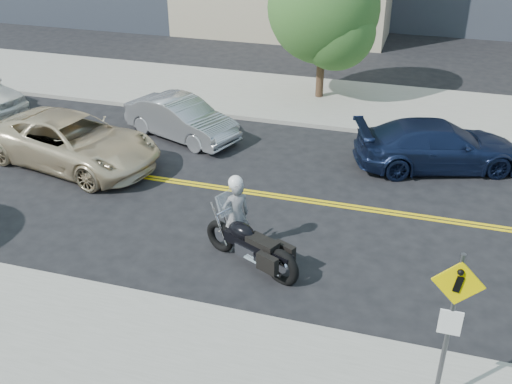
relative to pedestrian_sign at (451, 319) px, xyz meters
The scene contains 9 objects.
ground_plane 7.83m from the pedestrian_sign, 123.64° to the left, with size 120.00×120.00×0.00m, color black.
sidewalk_far 14.56m from the pedestrian_sign, 106.91° to the left, with size 60.00×5.00×0.15m, color #9E9B91.
pedestrian_sign is the anchor object (origin of this frame).
motorcyclist 5.92m from the pedestrian_sign, 142.62° to the left, with size 0.80×0.78×1.97m.
motorcycle 5.27m from the pedestrian_sign, 143.59° to the left, with size 2.61×0.79×1.59m, color black, non-canonical shape.
suv 12.61m from the pedestrian_sign, 148.80° to the left, with size 2.51×5.45×1.51m, color beige.
parked_car_silver 12.63m from the pedestrian_sign, 132.24° to the left, with size 1.41×4.06×1.34m, color #9FA1A6.
parked_car_blue 9.52m from the pedestrian_sign, 91.74° to the left, with size 1.99×4.90×1.42m, color #152141.
tree_far_a 14.99m from the pedestrian_sign, 108.71° to the left, with size 4.04×4.04×5.53m.
Camera 1 is at (3.36, -13.92, 8.08)m, focal length 42.00 mm.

